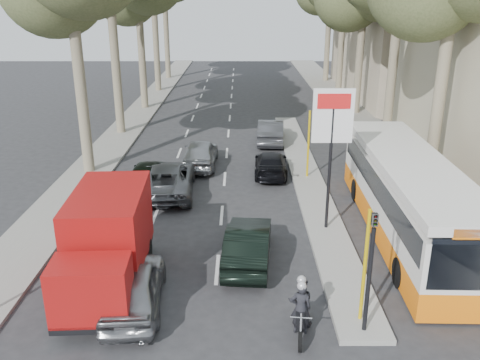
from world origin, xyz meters
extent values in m
plane|color=#28282B|center=(0.00, 0.00, 0.00)|extent=(120.00, 120.00, 0.00)
cube|color=gray|center=(8.60, 25.00, 0.06)|extent=(3.20, 70.00, 0.12)
cube|color=gray|center=(-8.00, 28.00, 0.06)|extent=(2.40, 64.00, 0.12)
cube|color=gray|center=(3.25, 11.00, 0.08)|extent=(1.50, 26.00, 0.16)
cube|color=#B7A88E|center=(15.50, 34.00, 8.00)|extent=(11.00, 20.00, 16.00)
cylinder|color=yellow|center=(3.25, -1.00, 1.75)|extent=(0.10, 0.10, 3.50)
cylinder|color=yellow|center=(3.25, 5.00, 1.75)|extent=(0.10, 0.10, 3.50)
cylinder|color=yellow|center=(3.25, 11.00, 1.75)|extent=(0.10, 0.10, 3.50)
cylinder|color=black|center=(3.25, 5.00, 2.60)|extent=(0.12, 0.12, 5.20)
cube|color=white|center=(3.25, 5.00, 4.60)|extent=(1.50, 0.10, 2.00)
cube|color=red|center=(3.25, 4.94, 5.15)|extent=(1.20, 0.02, 0.55)
cylinder|color=black|center=(3.25, -1.50, 1.60)|extent=(0.12, 0.12, 3.20)
imported|color=black|center=(3.25, -1.50, 3.10)|extent=(0.16, 0.41, 1.00)
cylinder|color=#6B604C|center=(-8.00, 12.00, 4.20)|extent=(0.56, 0.56, 8.40)
cylinder|color=#6B604C|center=(-8.10, 20.00, 4.48)|extent=(0.56, 0.56, 8.96)
cylinder|color=#6B604C|center=(-7.90, 28.00, 4.06)|extent=(0.56, 0.56, 8.12)
cylinder|color=#6B604C|center=(-8.00, 36.00, 4.76)|extent=(0.56, 0.56, 9.52)
cylinder|color=#6B604C|center=(-8.10, 44.00, 4.34)|extent=(0.56, 0.56, 8.68)
cylinder|color=#6B604C|center=(9.00, 10.00, 4.20)|extent=(0.56, 0.56, 8.40)
cylinder|color=#6B604C|center=(9.10, 18.00, 4.62)|extent=(0.56, 0.56, 9.24)
cylinder|color=#6B604C|center=(8.90, 26.00, 3.92)|extent=(0.56, 0.56, 7.84)
cylinder|color=#6B604C|center=(9.00, 34.00, 4.48)|extent=(0.56, 0.56, 8.96)
cylinder|color=#6B604C|center=(9.10, 42.00, 4.20)|extent=(0.56, 0.56, 8.40)
imported|color=gray|center=(-3.25, -0.20, 0.71)|extent=(1.98, 4.29, 1.42)
imported|color=black|center=(0.15, 2.53, 0.70)|extent=(1.82, 4.33, 1.39)
imported|color=#4C4F53|center=(-3.50, 9.03, 0.73)|extent=(2.68, 5.34, 1.45)
imported|color=black|center=(1.46, 11.68, 0.59)|extent=(1.83, 4.12, 1.17)
imported|color=gray|center=(-2.26, 13.00, 0.74)|extent=(1.86, 4.41, 1.49)
imported|color=#43454A|center=(1.80, 17.75, 0.74)|extent=(1.88, 4.58, 1.48)
imported|color=black|center=(-4.58, 10.22, 0.58)|extent=(1.87, 4.10, 1.16)
cube|color=black|center=(-4.20, 0.75, 0.52)|extent=(2.35, 5.74, 0.24)
cylinder|color=black|center=(-5.04, -1.18, 0.42)|extent=(0.32, 0.86, 0.85)
cylinder|color=black|center=(-3.17, -1.08, 0.42)|extent=(0.32, 0.86, 0.85)
cylinder|color=black|center=(-5.23, 2.39, 0.42)|extent=(0.32, 0.86, 0.85)
cylinder|color=black|center=(-3.35, 2.49, 0.42)|extent=(0.32, 0.86, 0.85)
cube|color=maroon|center=(-4.09, -1.41, 1.36)|extent=(2.13, 1.42, 1.60)
cube|color=black|center=(-4.06, -2.02, 1.55)|extent=(1.88, 0.17, 0.85)
cube|color=maroon|center=(-4.24, 1.50, 1.83)|extent=(2.36, 4.05, 2.35)
cube|color=orange|center=(6.20, 4.70, 0.56)|extent=(2.85, 11.82, 0.92)
cube|color=silver|center=(6.20, 4.70, 1.79)|extent=(2.85, 11.82, 1.53)
cube|color=black|center=(6.20, 4.70, 2.10)|extent=(2.86, 11.35, 0.87)
cube|color=silver|center=(6.20, 4.70, 2.92)|extent=(2.85, 11.82, 0.31)
cube|color=black|center=(6.05, -1.15, 1.94)|extent=(2.25, 0.12, 1.53)
cube|color=orange|center=(6.05, -1.15, 2.84)|extent=(1.23, 0.09, 0.33)
cylinder|color=black|center=(4.95, 0.97, 0.46)|extent=(0.31, 0.99, 0.98)
cylinder|color=black|center=(7.26, 0.91, 0.46)|extent=(0.31, 0.99, 0.98)
cylinder|color=black|center=(5.13, 8.26, 0.46)|extent=(0.31, 0.99, 0.98)
cylinder|color=black|center=(7.45, 8.20, 0.46)|extent=(0.31, 0.99, 0.98)
cylinder|color=black|center=(1.43, -2.18, 0.29)|extent=(0.15, 0.59, 0.58)
cylinder|color=black|center=(1.57, -0.82, 0.29)|extent=(0.15, 0.59, 0.58)
cylinder|color=silver|center=(1.44, -2.11, 0.63)|extent=(0.09, 0.37, 0.72)
cube|color=black|center=(1.50, -1.45, 0.41)|extent=(0.27, 0.70, 0.27)
cube|color=black|center=(1.49, -1.64, 0.65)|extent=(0.31, 0.43, 0.20)
cube|color=black|center=(1.53, -1.18, 0.60)|extent=(0.31, 0.61, 0.11)
cylinder|color=silver|center=(1.44, -2.06, 0.92)|extent=(0.56, 0.09, 0.04)
imported|color=black|center=(1.50, -1.45, 0.81)|extent=(0.59, 0.42, 1.52)
imported|color=black|center=(1.54, -1.09, 0.76)|extent=(0.73, 0.46, 1.43)
sphere|color=#B2B2B7|center=(1.50, -1.50, 1.52)|extent=(0.25, 0.25, 0.25)
sphere|color=#B2B2B7|center=(1.54, -1.12, 1.47)|extent=(0.25, 0.25, 0.25)
imported|color=#382D44|center=(7.99, 3.55, 1.04)|extent=(1.03, 1.19, 1.84)
imported|color=#6C6251|center=(7.20, 6.10, 0.97)|extent=(1.17, 0.69, 1.70)
camera|label=1|loc=(-0.13, -13.09, 8.71)|focal=38.00mm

